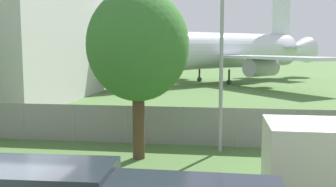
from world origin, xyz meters
TOP-DOWN VIEW (x-y plane):
  - perimeter_fence at (-0.00, 10.58)m, footprint 56.07×0.07m
  - airplane at (2.39, 41.49)m, footprint 32.01×32.18m
  - picnic_bench_near_cabin at (0.37, 4.33)m, footprint 1.80×1.46m
  - tree_far_right at (1.12, 8.20)m, footprint 3.99×3.99m
  - light_mast at (4.34, 9.69)m, footprint 0.44×0.44m

SIDE VIEW (x-z plane):
  - picnic_bench_near_cabin at x=0.37m, z-range 0.09..0.85m
  - perimeter_fence at x=0.00m, z-range 0.00..1.76m
  - airplane at x=2.39m, z-range -2.47..10.40m
  - tree_far_right at x=1.12m, z-range 1.14..7.86m
  - light_mast at x=4.34m, z-range 0.89..9.57m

